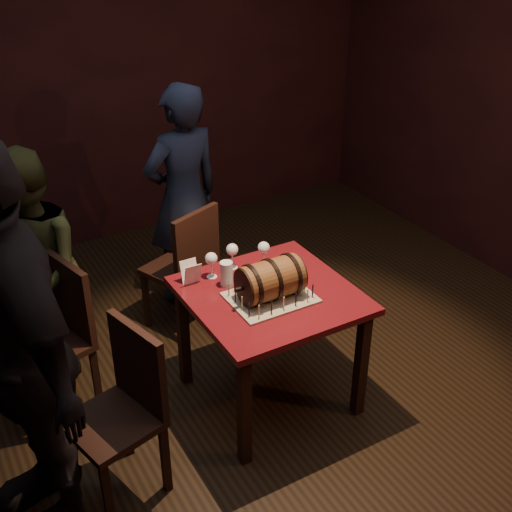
# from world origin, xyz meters

# --- Properties ---
(room_shell) EXTENTS (5.04, 5.04, 2.80)m
(room_shell) POSITION_xyz_m (0.00, 0.00, 1.40)
(room_shell) COLOR black
(room_shell) RESTS_ON ground
(pub_table) EXTENTS (0.90, 0.90, 0.75)m
(pub_table) POSITION_xyz_m (0.10, -0.04, 0.64)
(pub_table) COLOR #4D0C14
(pub_table) RESTS_ON ground
(cake_board) EXTENTS (0.45, 0.35, 0.01)m
(cake_board) POSITION_xyz_m (0.07, -0.09, 0.76)
(cake_board) COLOR #A59B85
(cake_board) RESTS_ON pub_table
(barrel_cake) EXTENTS (0.40, 0.23, 0.23)m
(barrel_cake) POSITION_xyz_m (0.07, -0.09, 0.87)
(barrel_cake) COLOR brown
(barrel_cake) RESTS_ON cake_board
(birthday_candles) EXTENTS (0.40, 0.30, 0.09)m
(birthday_candles) POSITION_xyz_m (0.07, -0.09, 0.80)
(birthday_candles) COLOR #F4DA91
(birthday_candles) RESTS_ON cake_board
(wine_glass_left) EXTENTS (0.07, 0.07, 0.16)m
(wine_glass_left) POSITION_xyz_m (-0.11, 0.27, 0.87)
(wine_glass_left) COLOR silver
(wine_glass_left) RESTS_ON pub_table
(wine_glass_mid) EXTENTS (0.07, 0.07, 0.16)m
(wine_glass_mid) POSITION_xyz_m (0.04, 0.30, 0.87)
(wine_glass_mid) COLOR silver
(wine_glass_mid) RESTS_ON pub_table
(wine_glass_right) EXTENTS (0.07, 0.07, 0.16)m
(wine_glass_right) POSITION_xyz_m (0.22, 0.23, 0.87)
(wine_glass_right) COLOR silver
(wine_glass_right) RESTS_ON pub_table
(pint_of_ale) EXTENTS (0.07, 0.07, 0.15)m
(pint_of_ale) POSITION_xyz_m (-0.08, 0.15, 0.82)
(pint_of_ale) COLOR silver
(pint_of_ale) RESTS_ON pub_table
(menu_card) EXTENTS (0.10, 0.05, 0.13)m
(menu_card) POSITION_xyz_m (-0.24, 0.27, 0.81)
(menu_card) COLOR white
(menu_card) RESTS_ON pub_table
(chair_back) EXTENTS (0.52, 0.52, 0.93)m
(chair_back) POSITION_xyz_m (-0.02, 0.85, 0.52)
(chair_back) COLOR black
(chair_back) RESTS_ON ground
(chair_left_rear) EXTENTS (0.49, 0.49, 0.93)m
(chair_left_rear) POSITION_xyz_m (-0.96, 0.52, 0.52)
(chair_left_rear) COLOR black
(chair_left_rear) RESTS_ON ground
(chair_left_front) EXTENTS (0.49, 0.49, 0.93)m
(chair_left_front) POSITION_xyz_m (-0.85, -0.24, 0.52)
(chair_left_front) COLOR black
(chair_left_front) RESTS_ON ground
(person_back) EXTENTS (0.64, 0.46, 1.63)m
(person_back) POSITION_xyz_m (0.16, 1.25, 0.82)
(person_back) COLOR #1A2135
(person_back) RESTS_ON ground
(person_left_rear) EXTENTS (0.58, 0.74, 1.49)m
(person_left_rear) POSITION_xyz_m (-1.00, 0.85, 0.75)
(person_left_rear) COLOR #3A3E1F
(person_left_rear) RESTS_ON ground
(person_left_front) EXTENTS (0.64, 1.19, 1.94)m
(person_left_front) POSITION_xyz_m (-1.27, -0.20, 0.97)
(person_left_front) COLOR black
(person_left_front) RESTS_ON ground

